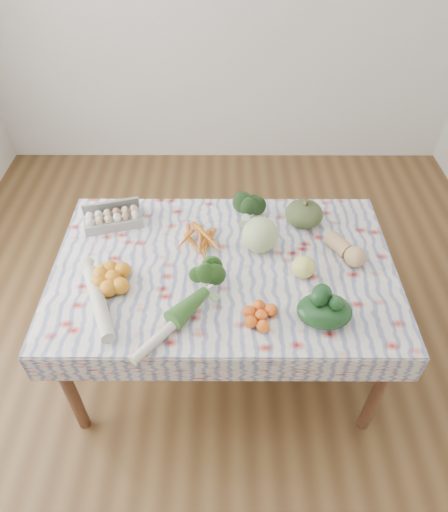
{
  "coord_description": "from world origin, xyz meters",
  "views": [
    {
      "loc": [
        0.0,
        -1.57,
        2.33
      ],
      "look_at": [
        0.0,
        0.0,
        0.82
      ],
      "focal_mm": 32.0,
      "sensor_mm": 36.0,
      "label": 1
    }
  ],
  "objects_px": {
    "dining_table": "(224,276)",
    "cabbage": "(260,235)",
    "butternut_squash": "(346,249)",
    "kabocha_squash": "(304,214)",
    "egg_carton": "(113,220)",
    "grapefruit": "(303,267)"
  },
  "relations": [
    {
      "from": "kabocha_squash",
      "to": "cabbage",
      "type": "height_order",
      "value": "cabbage"
    },
    {
      "from": "dining_table",
      "to": "cabbage",
      "type": "height_order",
      "value": "cabbage"
    },
    {
      "from": "dining_table",
      "to": "kabocha_squash",
      "type": "height_order",
      "value": "kabocha_squash"
    },
    {
      "from": "egg_carton",
      "to": "grapefruit",
      "type": "distance_m",
      "value": 1.02
    },
    {
      "from": "egg_carton",
      "to": "butternut_squash",
      "type": "relative_size",
      "value": 1.33
    },
    {
      "from": "cabbage",
      "to": "butternut_squash",
      "type": "distance_m",
      "value": 0.43
    },
    {
      "from": "kabocha_squash",
      "to": "grapefruit",
      "type": "bearing_deg",
      "value": -97.4
    },
    {
      "from": "egg_carton",
      "to": "butternut_squash",
      "type": "bearing_deg",
      "value": -26.14
    },
    {
      "from": "dining_table",
      "to": "grapefruit",
      "type": "distance_m",
      "value": 0.4
    },
    {
      "from": "cabbage",
      "to": "dining_table",
      "type": "bearing_deg",
      "value": -146.18
    },
    {
      "from": "dining_table",
      "to": "egg_carton",
      "type": "relative_size",
      "value": 5.32
    },
    {
      "from": "dining_table",
      "to": "kabocha_squash",
      "type": "bearing_deg",
      "value": 36.75
    },
    {
      "from": "grapefruit",
      "to": "kabocha_squash",
      "type": "bearing_deg",
      "value": 82.6
    },
    {
      "from": "egg_carton",
      "to": "cabbage",
      "type": "xyz_separation_m",
      "value": [
        0.76,
        -0.17,
        0.05
      ]
    },
    {
      "from": "kabocha_squash",
      "to": "butternut_squash",
      "type": "bearing_deg",
      "value": -55.24
    },
    {
      "from": "dining_table",
      "to": "butternut_squash",
      "type": "distance_m",
      "value": 0.62
    },
    {
      "from": "cabbage",
      "to": "grapefruit",
      "type": "relative_size",
      "value": 1.62
    },
    {
      "from": "cabbage",
      "to": "kabocha_squash",
      "type": "bearing_deg",
      "value": 38.74
    },
    {
      "from": "kabocha_squash",
      "to": "egg_carton",
      "type": "bearing_deg",
      "value": -178.63
    },
    {
      "from": "butternut_squash",
      "to": "kabocha_squash",
      "type": "bearing_deg",
      "value": 92.67
    },
    {
      "from": "egg_carton",
      "to": "butternut_squash",
      "type": "distance_m",
      "value": 1.21
    },
    {
      "from": "dining_table",
      "to": "butternut_squash",
      "type": "height_order",
      "value": "butternut_squash"
    }
  ]
}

